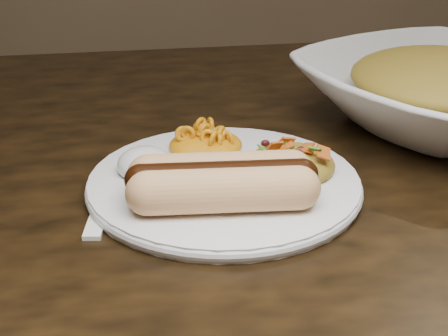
{
  "coord_description": "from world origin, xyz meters",
  "views": [
    {
      "loc": [
        -0.13,
        -0.61,
        1.04
      ],
      "look_at": [
        -0.03,
        -0.05,
        0.77
      ],
      "focal_mm": 55.0,
      "sensor_mm": 36.0,
      "label": 1
    }
  ],
  "objects": [
    {
      "name": "taco_salad",
      "position": [
        0.03,
        -0.05,
        0.78
      ],
      "size": [
        0.08,
        0.08,
        0.04
      ],
      "rotation": [
        0.0,
        0.0,
        0.4
      ],
      "color": "#BC4526",
      "rests_on": "plate"
    },
    {
      "name": "bowl_filling",
      "position": [
        0.23,
        0.08,
        0.8
      ],
      "size": [
        0.24,
        0.24,
        0.05
      ],
      "primitive_type": "ellipsoid",
      "rotation": [
        0.0,
        0.0,
        -0.19
      ],
      "color": "#BC4526",
      "rests_on": "serving_bowl"
    },
    {
      "name": "hotdog",
      "position": [
        -0.04,
        -0.1,
        0.78
      ],
      "size": [
        0.14,
        0.08,
        0.04
      ],
      "rotation": [
        0.0,
        0.0,
        -0.08
      ],
      "color": "#E8C473",
      "rests_on": "plate"
    },
    {
      "name": "table",
      "position": [
        0.0,
        0.0,
        0.66
      ],
      "size": [
        1.6,
        0.9,
        0.75
      ],
      "color": "black",
      "rests_on": "floor"
    },
    {
      "name": "fork",
      "position": [
        -0.15,
        -0.07,
        0.75
      ],
      "size": [
        0.04,
        0.13,
        0.0
      ],
      "primitive_type": "cube",
      "rotation": [
        0.0,
        0.0,
        -0.16
      ],
      "color": "white",
      "rests_on": "table"
    },
    {
      "name": "plate",
      "position": [
        -0.03,
        -0.05,
        0.76
      ],
      "size": [
        0.31,
        0.31,
        0.01
      ],
      "primitive_type": "cylinder",
      "rotation": [
        0.0,
        0.0,
        -0.26
      ],
      "color": "white",
      "rests_on": "table"
    },
    {
      "name": "serving_bowl",
      "position": [
        0.23,
        0.08,
        0.79
      ],
      "size": [
        0.39,
        0.39,
        0.07
      ],
      "primitive_type": "imported",
      "rotation": [
        0.0,
        0.0,
        0.38
      ],
      "color": "silver",
      "rests_on": "table"
    },
    {
      "name": "mac_and_cheese",
      "position": [
        -0.04,
        0.02,
        0.78
      ],
      "size": [
        0.09,
        0.08,
        0.03
      ],
      "primitive_type": "ellipsoid",
      "rotation": [
        0.0,
        0.0,
        -0.26
      ],
      "color": "gold",
      "rests_on": "plate"
    },
    {
      "name": "sour_cream",
      "position": [
        -0.11,
        -0.03,
        0.78
      ],
      "size": [
        0.06,
        0.06,
        0.03
      ],
      "primitive_type": "ellipsoid",
      "rotation": [
        0.0,
        0.0,
        -0.12
      ],
      "color": "white",
      "rests_on": "plate"
    }
  ]
}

